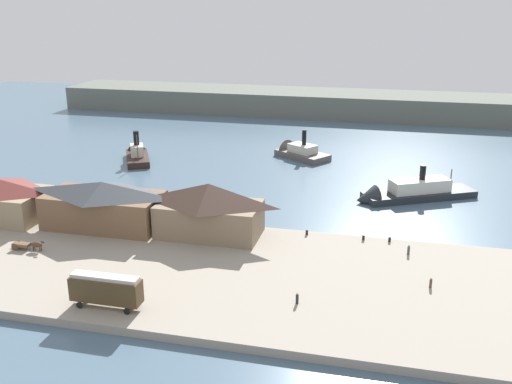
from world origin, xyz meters
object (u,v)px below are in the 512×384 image
ferry_mid_harbor (405,193)px  mooring_post_west (390,239)px  street_tram (106,289)px  ferry_shed_west_terminal (209,209)px  pedestrian_near_cart (297,299)px  ferry_moored_west (297,152)px  ferry_shed_central_terminal (104,204)px  horse_cart (28,245)px  mooring_post_center_west (363,237)px  pedestrian_near_east_shed (409,250)px  pedestrian_walking_west (431,283)px  mooring_post_east (307,232)px  ferry_moored_east (137,155)px

ferry_mid_harbor → mooring_post_west: bearing=-95.8°
mooring_post_west → street_tram: bearing=-139.4°
ferry_shed_west_terminal → mooring_post_west: 30.68m
pedestrian_near_cart → ferry_moored_west: bearing=99.8°
ferry_shed_central_terminal → ferry_shed_west_terminal: size_ratio=1.18×
ferry_shed_central_terminal → ferry_mid_harbor: bearing=30.6°
ferry_moored_west → ferry_mid_harbor: bearing=-45.8°
street_tram → mooring_post_west: street_tram is taller
ferry_shed_west_terminal → mooring_post_west: ferry_shed_west_terminal is taller
ferry_shed_central_terminal → horse_cart: size_ratio=3.66×
mooring_post_center_west → ferry_mid_harbor: size_ratio=0.03×
ferry_shed_west_terminal → ferry_shed_central_terminal: bearing=-178.3°
pedestrian_near_east_shed → ferry_moored_west: bearing=115.4°
mooring_post_west → pedestrian_walking_west: bearing=-68.7°
street_tram → pedestrian_walking_west: size_ratio=6.15×
pedestrian_walking_west → mooring_post_center_west: size_ratio=1.73×
ferry_mid_harbor → mooring_post_east: bearing=-122.1°
mooring_post_center_west → ferry_moored_east: 73.71m
pedestrian_near_cart → street_tram: bearing=-164.5°
pedestrian_near_cart → ferry_moored_east: size_ratio=0.10×
pedestrian_near_cart → pedestrian_near_east_shed: (14.55, 19.45, 0.03)m
ferry_shed_west_terminal → mooring_post_center_west: size_ratio=19.63×
pedestrian_near_cart → pedestrian_near_east_shed: size_ratio=0.96×
pedestrian_near_cart → ferry_moored_east: bearing=128.9°
ferry_shed_west_terminal → pedestrian_walking_west: 37.92m
ferry_moored_west → horse_cart: bearing=-113.8°
pedestrian_walking_west → ferry_moored_west: ferry_moored_west is taller
mooring_post_east → ferry_moored_west: 56.05m
pedestrian_walking_west → pedestrian_near_east_shed: 11.08m
street_tram → mooring_post_center_west: bearing=44.1°
ferry_shed_central_terminal → mooring_post_east: (35.56, 4.39, -3.72)m
ferry_moored_west → mooring_post_center_west: bearing=-69.3°
street_tram → ferry_moored_west: (10.60, 85.31, -2.61)m
pedestrian_near_east_shed → ferry_moored_west: (-28.09, 59.14, -0.72)m
horse_cart → pedestrian_near_east_shed: (59.68, 12.59, -0.17)m
mooring_post_west → mooring_post_center_west: same height
pedestrian_near_cart → ferry_mid_harbor: ferry_mid_harbor is taller
ferry_moored_east → ferry_moored_west: (39.63, 12.71, -0.14)m
street_tram → ferry_moored_east: 78.23m
ferry_shed_west_terminal → ferry_mid_harbor: ferry_shed_west_terminal is taller
mooring_post_east → street_tram: bearing=-125.7°
horse_cart → ferry_moored_west: (31.59, 71.73, -0.89)m
mooring_post_west → pedestrian_near_east_shed: bearing=-56.1°
ferry_shed_central_terminal → pedestrian_walking_west: 56.46m
ferry_moored_east → ferry_moored_west: ferry_moored_east is taller
mooring_post_east → mooring_post_west: 13.89m
mooring_post_center_west → pedestrian_near_east_shed: bearing=-30.1°
pedestrian_near_cart → mooring_post_west: (11.55, 23.91, -0.28)m
pedestrian_walking_west → ferry_moored_east: ferry_moored_east is taller
ferry_shed_central_terminal → street_tram: (13.76, -26.00, -1.52)m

